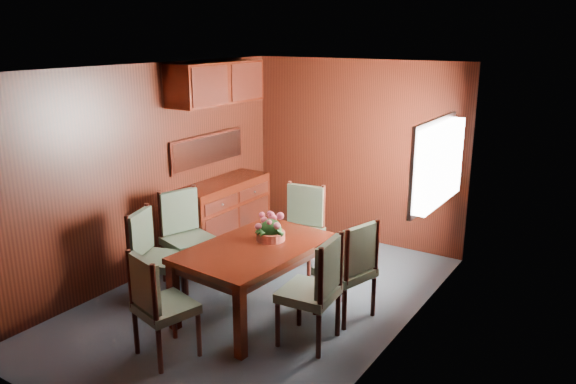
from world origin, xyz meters
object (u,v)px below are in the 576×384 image
Objects in this scene: sideboard at (224,215)px; chair_right_near at (317,285)px; chair_left_near at (151,252)px; dining_table at (256,255)px; chair_head at (157,301)px; flower_centerpiece at (271,226)px.

sideboard is 1.37× the size of chair_right_near.
chair_right_near is (1.84, 0.20, 0.02)m from chair_left_near.
dining_table is at bearing 90.91° from chair_left_near.
chair_right_near is at bearing 77.54° from chair_left_near.
chair_head reaches higher than dining_table.
chair_right_near reaches higher than sideboard.
chair_head is at bearing -63.35° from sideboard.
flower_centerpiece is (1.43, -1.01, 0.42)m from sideboard.
flower_centerpiece is at bearing 84.28° from dining_table.
dining_table is at bearing 72.70° from chair_right_near.
chair_left_near is 1.11m from chair_head.
chair_head is 1.38m from flower_centerpiece.
dining_table is at bearing 93.60° from chair_head.
sideboard is 1.40× the size of chair_left_near.
dining_table is 1.61× the size of chair_left_near.
dining_table is 1.12m from chair_left_near.
chair_right_near is 3.32× the size of flower_centerpiece.
chair_head is (-1.01, -0.94, -0.03)m from chair_right_near.
sideboard is 1.43× the size of chair_head.
flower_centerpiece is at bearing 93.77° from chair_head.
flower_centerpiece is (-0.75, 0.38, 0.30)m from chair_right_near.
chair_left_near is 0.97× the size of chair_right_near.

